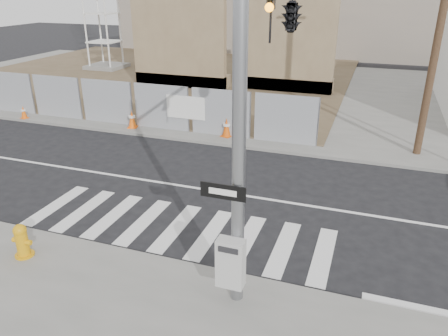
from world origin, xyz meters
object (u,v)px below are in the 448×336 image
(traffic_cone_b, at_px, (24,112))
(traffic_cone_d, at_px, (226,128))
(signal_pole, at_px, (277,52))
(traffic_cone_c, at_px, (132,119))
(fire_hydrant, at_px, (22,240))

(traffic_cone_b, xyz_separation_m, traffic_cone_d, (10.17, 0.72, 0.09))
(signal_pole, relative_size, traffic_cone_d, 8.70)
(signal_pole, xyz_separation_m, traffic_cone_c, (-8.06, 6.73, -4.27))
(fire_hydrant, bearing_deg, traffic_cone_b, 122.22)
(traffic_cone_d, bearing_deg, traffic_cone_b, -175.96)
(fire_hydrant, relative_size, traffic_cone_b, 1.37)
(signal_pole, height_order, traffic_cone_b, signal_pole)
(signal_pole, distance_m, traffic_cone_b, 15.75)
(signal_pole, bearing_deg, fire_hydrant, -150.27)
(signal_pole, height_order, fire_hydrant, signal_pole)
(fire_hydrant, xyz_separation_m, traffic_cone_c, (-2.74, 9.77, -0.04))
(traffic_cone_c, xyz_separation_m, traffic_cone_d, (4.45, 0.25, 0.01))
(fire_hydrant, height_order, traffic_cone_c, fire_hydrant)
(fire_hydrant, xyz_separation_m, traffic_cone_b, (-8.47, 9.30, -0.12))
(signal_pole, xyz_separation_m, traffic_cone_b, (-13.78, 6.27, -4.36))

